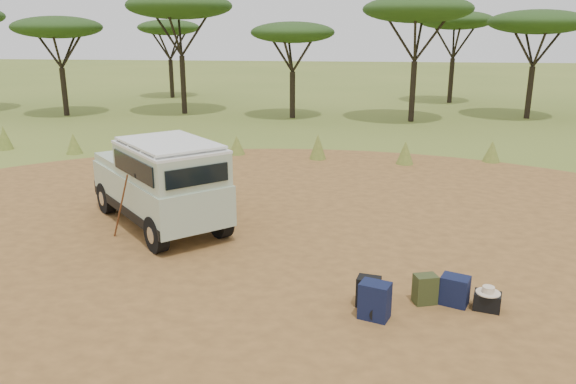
# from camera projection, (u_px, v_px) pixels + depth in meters

# --- Properties ---
(ground) EXTENTS (140.00, 140.00, 0.00)m
(ground) POSITION_uv_depth(u_px,v_px,m) (286.00, 254.00, 11.50)
(ground) COLOR olive
(ground) RESTS_ON ground
(dirt_clearing) EXTENTS (23.00, 23.00, 0.01)m
(dirt_clearing) POSITION_uv_depth(u_px,v_px,m) (286.00, 254.00, 11.50)
(dirt_clearing) COLOR #9B6732
(dirt_clearing) RESTS_ON ground
(grass_fringe) EXTENTS (36.60, 1.60, 0.90)m
(grass_fringe) POSITION_uv_depth(u_px,v_px,m) (321.00, 149.00, 19.63)
(grass_fringe) COLOR olive
(grass_fringe) RESTS_ON ground
(acacia_treeline) EXTENTS (46.70, 13.20, 6.26)m
(acacia_treeline) POSITION_uv_depth(u_px,v_px,m) (349.00, 20.00, 28.91)
(acacia_treeline) COLOR black
(acacia_treeline) RESTS_ON ground
(safari_vehicle) EXTENTS (4.15, 4.32, 2.11)m
(safari_vehicle) POSITION_uv_depth(u_px,v_px,m) (161.00, 184.00, 12.89)
(safari_vehicle) COLOR #A9BDA2
(safari_vehicle) RESTS_ON ground
(walking_staff) EXTENTS (0.55, 0.24, 1.49)m
(walking_staff) POSITION_uv_depth(u_px,v_px,m) (121.00, 206.00, 12.16)
(walking_staff) COLOR brown
(walking_staff) RESTS_ON ground
(backpack_black) EXTENTS (0.42, 0.35, 0.52)m
(backpack_black) POSITION_uv_depth(u_px,v_px,m) (368.00, 292.00, 9.29)
(backpack_black) COLOR black
(backpack_black) RESTS_ON ground
(backpack_navy) EXTENTS (0.55, 0.47, 0.61)m
(backpack_navy) POSITION_uv_depth(u_px,v_px,m) (375.00, 301.00, 8.89)
(backpack_navy) COLOR #12163B
(backpack_navy) RESTS_ON ground
(backpack_olive) EXTENTS (0.43, 0.37, 0.51)m
(backpack_olive) POSITION_uv_depth(u_px,v_px,m) (425.00, 289.00, 9.39)
(backpack_olive) COLOR #383D1C
(backpack_olive) RESTS_ON ground
(duffel_navy) EXTENTS (0.54, 0.48, 0.50)m
(duffel_navy) POSITION_uv_depth(u_px,v_px,m) (455.00, 291.00, 9.36)
(duffel_navy) COLOR #12163B
(duffel_navy) RESTS_ON ground
(hard_case) EXTENTS (0.49, 0.40, 0.30)m
(hard_case) POSITION_uv_depth(u_px,v_px,m) (487.00, 301.00, 9.20)
(hard_case) COLOR black
(hard_case) RESTS_ON ground
(stuff_sack) EXTENTS (0.32, 0.32, 0.26)m
(stuff_sack) POSITION_uv_depth(u_px,v_px,m) (376.00, 311.00, 8.92)
(stuff_sack) COLOR black
(stuff_sack) RESTS_ON ground
(safari_hat) EXTENTS (0.39, 0.39, 0.11)m
(safari_hat) POSITION_uv_depth(u_px,v_px,m) (488.00, 291.00, 9.15)
(safari_hat) COLOR beige
(safari_hat) RESTS_ON hard_case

